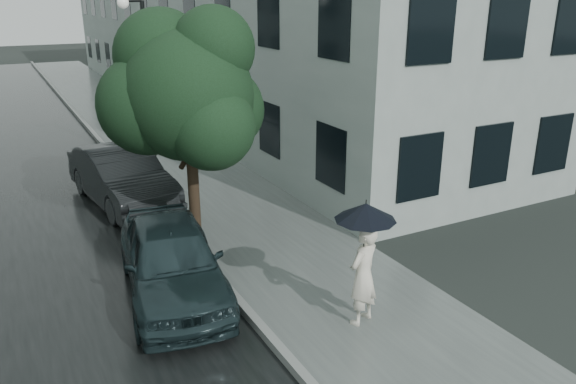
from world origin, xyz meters
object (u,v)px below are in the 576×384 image
pedestrian (363,275)px  car_far (122,177)px  lamp_post (143,76)px  street_tree (186,92)px  car_near (172,259)px

pedestrian → car_far: bearing=-95.9°
pedestrian → lamp_post: size_ratio=0.34×
street_tree → lamp_post: size_ratio=0.98×
car_far → car_near: bearing=-100.0°
lamp_post → car_far: bearing=-127.6°
street_tree → lamp_post: lamp_post is taller
pedestrian → lamp_post: 10.23m
pedestrian → car_near: pedestrian is taller
street_tree → pedestrian: bearing=-69.9°
street_tree → car_far: street_tree is taller
lamp_post → car_near: 8.10m
pedestrian → car_far: 7.93m
lamp_post → car_near: (-1.61, -7.61, -2.24)m
car_near → car_far: car_far is taller
pedestrian → car_near: size_ratio=0.42×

